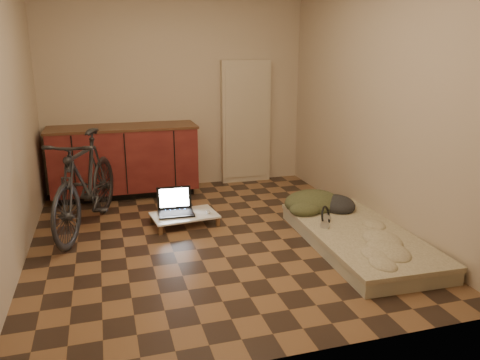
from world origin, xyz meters
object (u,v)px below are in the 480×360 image
object	(u,v)px
bicycle	(85,178)
laptop	(175,208)
futon	(359,238)
lap_desk	(184,215)

from	to	relation	value
bicycle	laptop	xyz separation A→B (m)	(0.91, -0.07, -0.40)
futon	laptop	size ratio (longest dim) A/B	4.85
futon	lap_desk	size ratio (longest dim) A/B	2.58
futon	laptop	xyz separation A→B (m)	(-1.59, 1.14, 0.09)
bicycle	lap_desk	xyz separation A→B (m)	(0.99, -0.14, -0.47)
futon	lap_desk	xyz separation A→B (m)	(-1.51, 1.06, 0.02)
lap_desk	laptop	world-z (taller)	laptop
futon	lap_desk	bearing A→B (deg)	146.86
bicycle	laptop	distance (m)	0.99
futon	laptop	distance (m)	1.96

